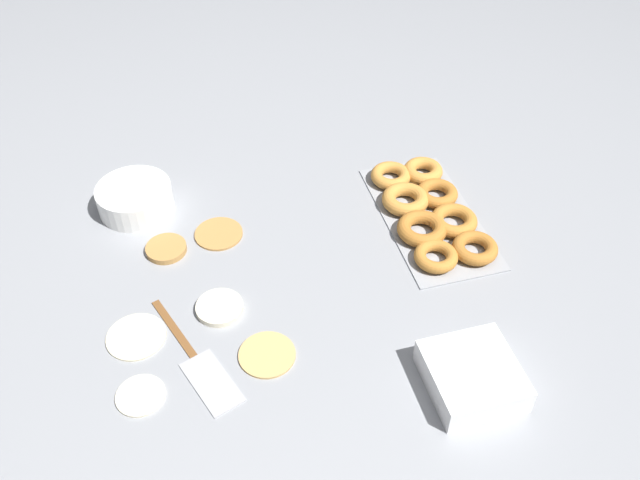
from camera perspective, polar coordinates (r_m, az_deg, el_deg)
The scene contains 11 objects.
ground_plane at distance 1.30m, azimuth -4.89°, elevation -3.64°, with size 3.00×3.00×0.00m, color gray.
pancake_0 at distance 1.25m, azimuth -15.24°, elevation -7.81°, with size 0.11×0.11×0.01m, color beige.
pancake_1 at distance 1.26m, azimuth -8.46°, elevation -5.65°, with size 0.09×0.09×0.01m, color beige.
pancake_2 at distance 1.41m, azimuth -8.54°, elevation 0.60°, with size 0.10×0.10×0.01m, color #B27F42.
pancake_3 at distance 1.39m, azimuth -12.83°, elevation -0.72°, with size 0.08×0.08×0.01m, color #B27F42.
pancake_4 at distance 1.18m, azimuth -14.90°, elevation -12.48°, with size 0.08×0.08×0.01m, color beige.
pancake_5 at distance 1.19m, azimuth -4.49°, elevation -9.54°, with size 0.10×0.10×0.01m, color tan.
donut_tray at distance 1.44m, azimuth 9.14°, elevation 2.41°, with size 0.38×0.19×0.04m.
batter_bowl at distance 1.49m, azimuth -15.32°, elevation 3.41°, with size 0.16×0.16×0.06m.
container_stack at distance 1.16m, azimuth 12.68°, elevation -11.09°, with size 0.15×0.15×0.05m.
spatula at distance 1.19m, azimuth -9.83°, elevation -10.67°, with size 0.28×0.13×0.01m.
Camera 1 is at (-0.88, 0.13, 0.96)m, focal length 38.00 mm.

